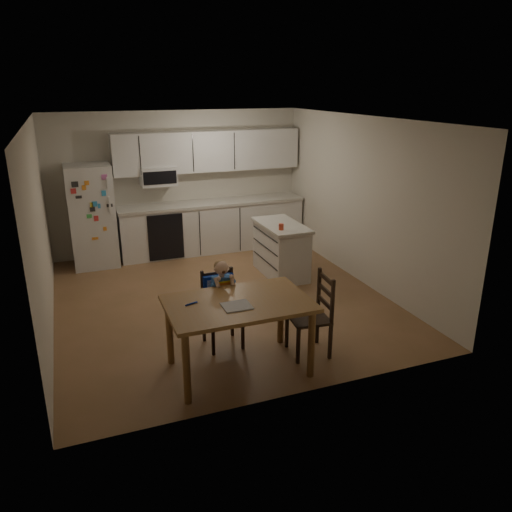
{
  "coord_description": "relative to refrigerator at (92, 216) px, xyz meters",
  "views": [
    {
      "loc": [
        -1.88,
        -6.32,
        2.92
      ],
      "look_at": [
        0.06,
        -1.26,
        1.05
      ],
      "focal_mm": 35.0,
      "sensor_mm": 36.0,
      "label": 1
    }
  ],
  "objects": [
    {
      "name": "chair_booster",
      "position": [
        1.18,
        -3.4,
        -0.21
      ],
      "size": [
        0.41,
        0.41,
        1.05
      ],
      "rotation": [
        0.0,
        0.0,
        0.03
      ],
      "color": "black",
      "rests_on": "ground"
    },
    {
      "name": "red_cup",
      "position": [
        2.61,
        -1.86,
        0.04
      ],
      "size": [
        0.07,
        0.07,
        0.09
      ],
      "primitive_type": "cylinder",
      "color": "red",
      "rests_on": "kitchen_island"
    },
    {
      "name": "toddler_spoon",
      "position": [
        0.7,
        -3.91,
        -0.05
      ],
      "size": [
        0.12,
        0.06,
        0.02
      ],
      "primitive_type": "cylinder",
      "rotation": [
        0.0,
        1.57,
        0.35
      ],
      "color": "#1130A9",
      "rests_on": "dining_table"
    },
    {
      "name": "dining_table",
      "position": [
        1.18,
        -4.01,
        -0.16
      ],
      "size": [
        1.49,
        0.96,
        0.8
      ],
      "color": "olive",
      "rests_on": "ground"
    },
    {
      "name": "room",
      "position": [
        1.55,
        -1.67,
        0.4
      ],
      "size": [
        4.52,
        5.01,
        2.51
      ],
      "color": "brown",
      "rests_on": "ground"
    },
    {
      "name": "chair_side",
      "position": [
        2.13,
        -3.97,
        -0.31
      ],
      "size": [
        0.46,
        0.46,
        0.95
      ],
      "rotation": [
        0.0,
        0.0,
        -1.66
      ],
      "color": "black",
      "rests_on": "ground"
    },
    {
      "name": "refrigerator",
      "position": [
        0.0,
        0.0,
        0.0
      ],
      "size": [
        0.72,
        0.7,
        1.7
      ],
      "primitive_type": "cube",
      "color": "silver",
      "rests_on": "ground"
    },
    {
      "name": "kitchen_run",
      "position": [
        2.05,
        0.09,
        0.03
      ],
      "size": [
        3.37,
        0.62,
        2.15
      ],
      "color": "silver",
      "rests_on": "ground"
    },
    {
      "name": "kitchen_island",
      "position": [
        2.75,
        -1.56,
        -0.42
      ],
      "size": [
        0.6,
        1.14,
        0.84
      ],
      "color": "silver",
      "rests_on": "ground"
    },
    {
      "name": "napkin",
      "position": [
        1.13,
        -4.12,
        -0.05
      ],
      "size": [
        0.29,
        0.25,
        0.01
      ],
      "primitive_type": "cube",
      "color": "silver",
      "rests_on": "dining_table"
    }
  ]
}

